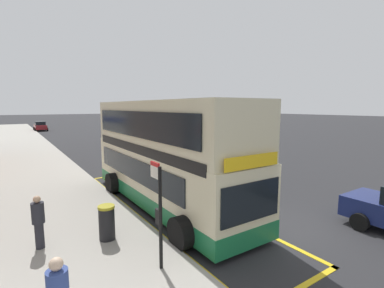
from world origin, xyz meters
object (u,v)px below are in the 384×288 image
Objects in this scene: double_decker_bus at (164,157)px; bus_stop_sign at (159,207)px; litter_bin at (107,222)px; pedestrian_further_back at (38,220)px; parked_car_white_across at (189,147)px; parked_car_maroon_ahead at (40,126)px.

double_decker_bus is 4.91m from bus_stop_sign.
bus_stop_sign is at bearing -73.32° from litter_bin.
double_decker_bus is 3.77× the size of bus_stop_sign.
bus_stop_sign is at bearing -119.53° from double_decker_bus.
bus_stop_sign is 2.51× the size of litter_bin.
bus_stop_sign is 1.72× the size of pedestrian_further_back.
litter_bin is (-0.66, 2.22, -1.04)m from bus_stop_sign.
pedestrian_further_back is at bearing 163.35° from litter_bin.
double_decker_bus reaches higher than parked_car_white_across.
bus_stop_sign reaches higher than litter_bin.
parked_car_maroon_ahead is 46.75m from litter_bin.
pedestrian_further_back is 1.87m from litter_bin.
parked_car_maroon_ahead is 46.35m from pedestrian_further_back.
litter_bin is at bearing -146.41° from double_decker_bus.
parked_car_white_across reaches higher than litter_bin.
parked_car_white_across is 36.14m from parked_car_maroon_ahead.
parked_car_white_across is (9.75, 13.67, -0.92)m from bus_stop_sign.
parked_car_white_across is 16.37m from pedestrian_further_back.
double_decker_bus is 5.20m from pedestrian_further_back.
parked_car_maroon_ahead is at bearing 105.32° from parked_car_white_across.
parked_car_white_across is 1.00× the size of parked_car_maroon_ahead.
pedestrian_further_back reaches higher than parked_car_maroon_ahead.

